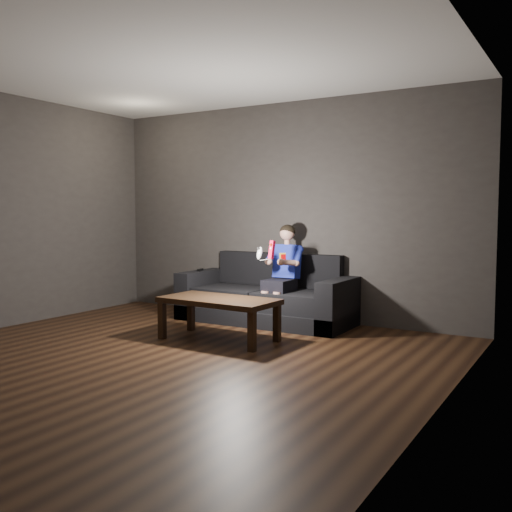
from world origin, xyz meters
The scene contains 10 objects.
floor centered at (0.00, 0.00, 0.00)m, with size 5.00×5.00×0.00m, color black.
back_wall centered at (0.00, 2.50, 1.35)m, with size 5.00×0.04×2.70m, color #342F2D.
right_wall centered at (2.50, 0.00, 1.35)m, with size 0.04×5.00×2.70m, color #342F2D.
ceiling centered at (0.00, 0.00, 2.70)m, with size 5.00×5.00×0.02m, color beige.
sofa centered at (-0.04, 2.14, 0.27)m, with size 2.13×0.92×0.82m.
child centered at (0.20, 2.09, 0.70)m, with size 0.45×0.55×1.10m.
wii_remote_red centered at (0.29, 1.66, 0.92)m, with size 0.06×0.09×0.21m.
nunchuk_white centered at (0.13, 1.67, 0.87)m, with size 0.09×0.11×0.16m.
wii_remote_black centered at (-1.00, 2.06, 0.59)m, with size 0.07×0.15×0.03m.
coffee_table centered at (0.03, 0.99, 0.38)m, with size 1.24×0.65×0.44m.
Camera 1 is at (3.37, -3.86, 1.33)m, focal length 40.00 mm.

